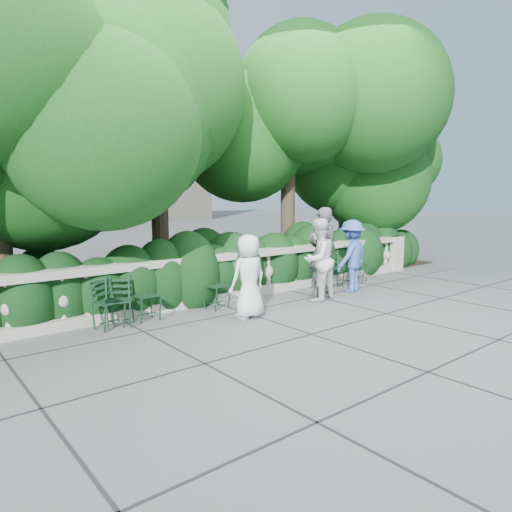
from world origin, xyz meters
TOP-DOWN VIEW (x-y plane):
  - ground at (0.00, 0.00)m, footprint 90.00×90.00m
  - balustrade at (0.00, 1.80)m, footprint 12.00×0.44m
  - shrub_hedge at (0.00, 3.00)m, footprint 15.00×2.60m
  - tree_canopy at (0.69, 3.19)m, footprint 15.04×6.52m
  - chair_a at (-2.16, 1.25)m, footprint 0.45×0.49m
  - chair_b at (-2.83, 1.18)m, footprint 0.53×0.56m
  - chair_c at (-2.74, 1.19)m, footprint 0.58×0.61m
  - chair_d at (-0.70, 1.18)m, footprint 0.52×0.55m
  - chair_e at (2.64, 1.21)m, footprint 0.59×0.61m
  - chair_f at (3.63, 1.16)m, footprint 0.60×0.62m
  - person_businessman at (-0.64, 0.42)m, footprint 0.74×0.49m
  - person_woman_grey at (1.69, 0.81)m, footprint 0.79×0.61m
  - person_casual_man at (1.31, 0.57)m, footprint 0.92×0.77m
  - person_older_blue at (2.51, 0.67)m, footprint 1.16×0.80m

SIDE VIEW (x-z plane):
  - ground at x=0.00m, z-range 0.00..0.00m
  - shrub_hedge at x=0.00m, z-range -0.85..0.85m
  - chair_a at x=-2.16m, z-range -0.42..0.42m
  - chair_b at x=-2.83m, z-range -0.42..0.42m
  - chair_c at x=-2.74m, z-range -0.42..0.42m
  - chair_d at x=-0.70m, z-range -0.42..0.42m
  - chair_e at x=2.64m, z-range -0.42..0.42m
  - chair_f at x=3.63m, z-range -0.42..0.42m
  - balustrade at x=0.00m, z-range -0.01..0.99m
  - person_businessman at x=-0.64m, z-range 0.00..1.50m
  - person_older_blue at x=2.51m, z-range 0.00..1.64m
  - person_casual_man at x=1.31m, z-range 0.00..1.71m
  - person_woman_grey at x=1.69m, z-range 0.00..1.93m
  - tree_canopy at x=0.69m, z-range 0.57..7.35m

